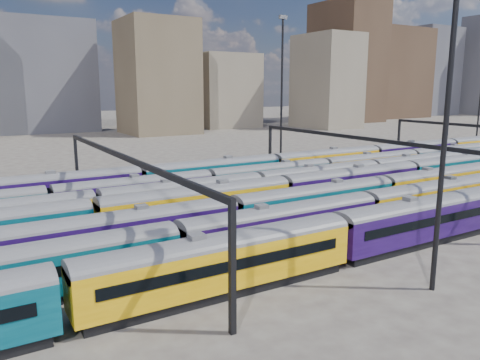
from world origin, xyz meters
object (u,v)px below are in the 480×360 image
mast_2 (449,87)px  rake_2 (233,212)px  rake_1 (432,195)px  rake_0 (424,215)px

mast_2 → rake_2: bearing=110.2°
rake_1 → rake_0: bearing=-147.3°
rake_2 → mast_2: bearing=-69.8°
rake_0 → rake_2: (-14.07, 10.00, -0.11)m
mast_2 → rake_0: bearing=41.9°
rake_2 → mast_2: mast_2 is taller
rake_1 → mast_2: mast_2 is taller
rake_1 → mast_2: size_ratio=3.85×
rake_2 → rake_0: bearing=-35.4°
rake_0 → rake_2: 17.26m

